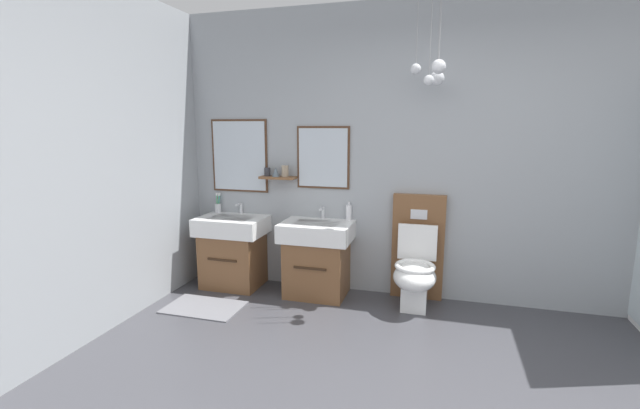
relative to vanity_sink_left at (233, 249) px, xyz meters
The scene contains 9 objects.
wall_back 2.31m from the vanity_sink_left, ahead, with size 5.43×0.66×2.72m.
bath_mat 0.71m from the vanity_sink_left, 90.00° to the right, with size 0.68×0.44×0.01m, color slate.
vanity_sink_left is the anchor object (origin of this frame).
tap_on_left_sink 0.45m from the vanity_sink_left, 90.00° to the left, with size 0.03×0.13×0.11m.
vanity_sink_right 0.89m from the vanity_sink_left, ahead, with size 0.67×0.51×0.72m.
tap_on_right_sink 1.00m from the vanity_sink_left, 11.79° to the left, with size 0.03×0.13×0.11m.
toilet 1.83m from the vanity_sink_left, ahead, with size 0.48×0.62×1.00m.
toothbrush_cup 0.50m from the vanity_sink_left, 145.66° to the left, with size 0.07×0.07×0.21m.
soap_dispenser 1.24m from the vanity_sink_left, ahead, with size 0.06×0.06×0.18m.
Camera 1 is at (-0.08, -1.95, 1.62)m, focal length 24.07 mm.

